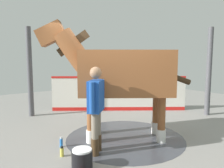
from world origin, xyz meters
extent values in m
cube|color=gray|center=(0.00, 0.00, -0.01)|extent=(16.00, 16.00, 0.02)
cylinder|color=#42444C|center=(0.12, -0.26, 0.00)|extent=(2.63, 2.63, 0.00)
cube|color=silver|center=(2.23, -1.74, 0.56)|extent=(2.64, 3.73, 1.11)
cube|color=red|center=(2.23, -1.74, 1.14)|extent=(2.66, 3.75, 0.06)
cube|color=red|center=(2.23, -1.74, 0.06)|extent=(2.65, 3.74, 0.12)
cylinder|color=#4C4C51|center=(3.29, 0.87, 1.36)|extent=(0.16, 0.16, 2.71)
cylinder|color=#4C4C51|center=(0.13, -3.63, 1.36)|extent=(0.16, 0.16, 2.71)
cube|color=brown|center=(0.12, -0.26, 1.47)|extent=(1.91, 2.15, 0.95)
cylinder|color=brown|center=(0.33, 0.50, 0.50)|extent=(0.16, 0.16, 0.99)
cylinder|color=silver|center=(0.33, 0.50, 0.14)|extent=(0.20, 0.20, 0.28)
cylinder|color=brown|center=(0.76, 0.20, 0.50)|extent=(0.16, 0.16, 0.99)
cylinder|color=silver|center=(0.76, 0.20, 0.14)|extent=(0.20, 0.20, 0.28)
cylinder|color=brown|center=(-0.53, -0.72, 0.50)|extent=(0.16, 0.16, 0.99)
cylinder|color=silver|center=(-0.53, -0.72, 0.14)|extent=(0.20, 0.20, 0.28)
cylinder|color=brown|center=(-0.10, -1.02, 0.50)|extent=(0.16, 0.16, 0.99)
cylinder|color=silver|center=(-0.10, -1.02, 0.14)|extent=(0.20, 0.20, 0.28)
cylinder|color=brown|center=(0.76, 0.66, 1.95)|extent=(0.83, 0.92, 0.93)
cube|color=#382819|center=(0.76, 0.66, 2.09)|extent=(0.46, 0.62, 0.57)
cube|color=brown|center=(1.02, 1.04, 2.29)|extent=(0.60, 0.69, 0.56)
cylinder|color=#382819|center=(-0.50, -1.14, 1.37)|extent=(0.50, 0.64, 0.35)
cylinder|color=#47331E|center=(-0.09, 0.61, 0.16)|extent=(0.15, 0.15, 0.32)
cylinder|color=slate|center=(-0.09, 0.61, 0.56)|extent=(0.13, 0.13, 0.48)
cylinder|color=#47331E|center=(-0.24, 0.76, 0.16)|extent=(0.15, 0.15, 0.32)
cylinder|color=slate|center=(-0.24, 0.76, 0.56)|extent=(0.13, 0.13, 0.48)
cube|color=#19479E|center=(-0.17, 0.68, 1.09)|extent=(0.48, 0.49, 0.57)
cylinder|color=#19479E|center=(0.03, 0.48, 1.11)|extent=(0.09, 0.09, 0.54)
cylinder|color=#19479E|center=(-0.36, 0.89, 1.11)|extent=(0.09, 0.09, 0.54)
sphere|color=#936B4C|center=(-0.17, 0.68, 1.52)|extent=(0.22, 0.22, 0.22)
cylinder|color=black|center=(-0.52, 1.18, 0.15)|extent=(0.34, 0.34, 0.29)
cylinder|color=white|center=(-0.52, 1.18, 0.31)|extent=(0.31, 0.31, 0.03)
cylinder|color=#D8CC4C|center=(0.08, 1.27, 0.08)|extent=(0.07, 0.07, 0.16)
cylinder|color=black|center=(0.08, 1.27, 0.17)|extent=(0.05, 0.05, 0.03)
cylinder|color=blue|center=(0.49, 1.11, 0.08)|extent=(0.06, 0.06, 0.17)
cylinder|color=white|center=(0.49, 1.11, 0.19)|extent=(0.04, 0.04, 0.04)
camera|label=1|loc=(-3.51, 2.78, 1.78)|focal=34.99mm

